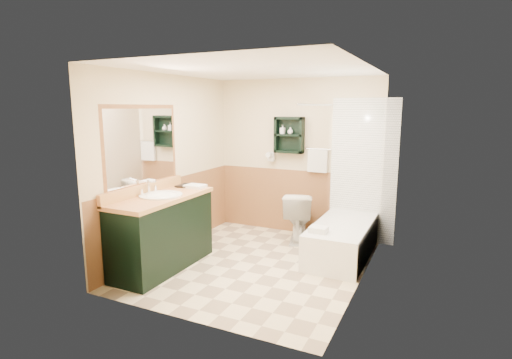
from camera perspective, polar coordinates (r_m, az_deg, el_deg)
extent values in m
plane|color=beige|center=(5.19, -0.05, -11.99)|extent=(3.00, 3.00, 0.00)
cube|color=#FBEAC4|center=(6.26, 5.93, 3.18)|extent=(2.60, 0.04, 2.40)
cube|color=#FBEAC4|center=(5.55, -12.47, 2.10)|extent=(0.04, 3.00, 2.40)
cube|color=#FBEAC4|center=(4.47, 15.44, 0.03)|extent=(0.04, 3.00, 2.40)
cube|color=white|center=(4.82, -0.05, 15.67)|extent=(2.60, 3.00, 0.04)
cube|color=black|center=(6.15, 4.75, 6.36)|extent=(0.45, 0.15, 0.55)
cylinder|color=silver|center=(5.31, 8.76, 10.52)|extent=(0.03, 1.60, 0.03)
cube|color=black|center=(5.07, -13.22, -7.32)|extent=(0.59, 1.44, 0.91)
cube|color=white|center=(5.48, 12.19, -8.45)|extent=(0.69, 1.50, 0.46)
imported|color=white|center=(6.00, 6.07, -5.27)|extent=(0.60, 0.83, 0.73)
cube|color=silver|center=(5.36, -8.66, -0.95)|extent=(0.26, 0.20, 0.04)
imported|color=black|center=(5.51, -10.89, 0.35)|extent=(0.18, 0.03, 0.24)
cube|color=silver|center=(4.97, 8.92, -7.07)|extent=(0.21, 0.18, 0.07)
imported|color=white|center=(6.18, 3.82, 6.82)|extent=(0.07, 0.14, 0.06)
imported|color=white|center=(6.13, 4.92, 6.87)|extent=(0.11, 0.13, 0.08)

